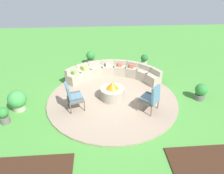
{
  "coord_description": "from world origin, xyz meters",
  "views": [
    {
      "loc": [
        -0.53,
        -6.72,
        4.47
      ],
      "look_at": [
        0.0,
        0.2,
        0.45
      ],
      "focal_mm": 32.53,
      "sensor_mm": 36.0,
      "label": 1
    }
  ],
  "objects_px": {
    "curved_stone_bench": "(113,72)",
    "potted_plant_0": "(4,115)",
    "potted_plant_3": "(144,60)",
    "fire_pit": "(112,92)",
    "lounge_chair_front_right": "(151,98)",
    "potted_plant_1": "(91,57)",
    "potted_plant_4": "(17,100)",
    "lounge_chair_front_left": "(73,96)",
    "potted_plant_2": "(201,91)"
  },
  "relations": [
    {
      "from": "potted_plant_0",
      "to": "curved_stone_bench",
      "type": "bearing_deg",
      "value": 36.52
    },
    {
      "from": "fire_pit",
      "to": "lounge_chair_front_left",
      "type": "height_order",
      "value": "lounge_chair_front_left"
    },
    {
      "from": "potted_plant_0",
      "to": "potted_plant_1",
      "type": "height_order",
      "value": "potted_plant_1"
    },
    {
      "from": "potted_plant_3",
      "to": "lounge_chair_front_left",
      "type": "bearing_deg",
      "value": -132.37
    },
    {
      "from": "potted_plant_0",
      "to": "fire_pit",
      "type": "bearing_deg",
      "value": 17.28
    },
    {
      "from": "curved_stone_bench",
      "to": "potted_plant_3",
      "type": "xyz_separation_m",
      "value": [
        1.76,
        1.39,
        -0.0
      ]
    },
    {
      "from": "potted_plant_4",
      "to": "curved_stone_bench",
      "type": "bearing_deg",
      "value": 30.31
    },
    {
      "from": "potted_plant_3",
      "to": "potted_plant_4",
      "type": "relative_size",
      "value": 0.83
    },
    {
      "from": "potted_plant_0",
      "to": "potted_plant_3",
      "type": "xyz_separation_m",
      "value": [
        5.63,
        4.26,
        0.02
      ]
    },
    {
      "from": "potted_plant_2",
      "to": "potted_plant_4",
      "type": "bearing_deg",
      "value": -178.56
    },
    {
      "from": "potted_plant_0",
      "to": "lounge_chair_front_right",
      "type": "bearing_deg",
      "value": 2.7
    },
    {
      "from": "potted_plant_0",
      "to": "potted_plant_2",
      "type": "bearing_deg",
      "value": 7.25
    },
    {
      "from": "curved_stone_bench",
      "to": "potted_plant_0",
      "type": "relative_size",
      "value": 6.94
    },
    {
      "from": "fire_pit",
      "to": "potted_plant_4",
      "type": "height_order",
      "value": "fire_pit"
    },
    {
      "from": "potted_plant_0",
      "to": "potted_plant_1",
      "type": "relative_size",
      "value": 0.82
    },
    {
      "from": "potted_plant_3",
      "to": "potted_plant_4",
      "type": "distance_m",
      "value": 6.45
    },
    {
      "from": "lounge_chair_front_right",
      "to": "potted_plant_0",
      "type": "height_order",
      "value": "lounge_chair_front_right"
    },
    {
      "from": "lounge_chair_front_right",
      "to": "potted_plant_3",
      "type": "height_order",
      "value": "lounge_chair_front_right"
    },
    {
      "from": "fire_pit",
      "to": "potted_plant_4",
      "type": "relative_size",
      "value": 1.22
    },
    {
      "from": "potted_plant_0",
      "to": "potted_plant_4",
      "type": "height_order",
      "value": "potted_plant_4"
    },
    {
      "from": "potted_plant_2",
      "to": "potted_plant_4",
      "type": "xyz_separation_m",
      "value": [
        -6.92,
        -0.17,
        0.05
      ]
    },
    {
      "from": "fire_pit",
      "to": "lounge_chair_front_right",
      "type": "distance_m",
      "value": 1.6
    },
    {
      "from": "lounge_chair_front_left",
      "to": "potted_plant_3",
      "type": "relative_size",
      "value": 1.64
    },
    {
      "from": "fire_pit",
      "to": "potted_plant_3",
      "type": "relative_size",
      "value": 1.47
    },
    {
      "from": "fire_pit",
      "to": "potted_plant_4",
      "type": "bearing_deg",
      "value": -173.2
    },
    {
      "from": "lounge_chair_front_right",
      "to": "potted_plant_3",
      "type": "xyz_separation_m",
      "value": [
        0.65,
        4.02,
        -0.26
      ]
    },
    {
      "from": "lounge_chair_front_left",
      "to": "potted_plant_0",
      "type": "bearing_deg",
      "value": -93.42
    },
    {
      "from": "potted_plant_4",
      "to": "potted_plant_0",
      "type": "bearing_deg",
      "value": -107.11
    },
    {
      "from": "fire_pit",
      "to": "lounge_chair_front_left",
      "type": "distance_m",
      "value": 1.59
    },
    {
      "from": "curved_stone_bench",
      "to": "potted_plant_0",
      "type": "height_order",
      "value": "curved_stone_bench"
    },
    {
      "from": "potted_plant_0",
      "to": "potted_plant_1",
      "type": "xyz_separation_m",
      "value": [
        2.8,
        4.69,
        0.07
      ]
    },
    {
      "from": "potted_plant_2",
      "to": "potted_plant_4",
      "type": "height_order",
      "value": "potted_plant_4"
    },
    {
      "from": "potted_plant_4",
      "to": "fire_pit",
      "type": "bearing_deg",
      "value": 6.8
    },
    {
      "from": "lounge_chair_front_right",
      "to": "potted_plant_4",
      "type": "distance_m",
      "value": 4.78
    },
    {
      "from": "fire_pit",
      "to": "lounge_chair_front_left",
      "type": "relative_size",
      "value": 0.9
    },
    {
      "from": "lounge_chair_front_left",
      "to": "potted_plant_2",
      "type": "distance_m",
      "value": 4.92
    },
    {
      "from": "potted_plant_3",
      "to": "potted_plant_4",
      "type": "height_order",
      "value": "potted_plant_4"
    },
    {
      "from": "potted_plant_2",
      "to": "potted_plant_4",
      "type": "distance_m",
      "value": 6.92
    },
    {
      "from": "potted_plant_2",
      "to": "lounge_chair_front_right",
      "type": "bearing_deg",
      "value": -162.74
    },
    {
      "from": "fire_pit",
      "to": "curved_stone_bench",
      "type": "distance_m",
      "value": 1.72
    },
    {
      "from": "curved_stone_bench",
      "to": "potted_plant_0",
      "type": "xyz_separation_m",
      "value": [
        -3.87,
        -2.86,
        -0.03
      ]
    },
    {
      "from": "curved_stone_bench",
      "to": "fire_pit",
      "type": "bearing_deg",
      "value": -95.79
    },
    {
      "from": "lounge_chair_front_left",
      "to": "lounge_chair_front_right",
      "type": "bearing_deg",
      "value": 66.33
    },
    {
      "from": "potted_plant_1",
      "to": "lounge_chair_front_right",
      "type": "bearing_deg",
      "value": -63.95
    },
    {
      "from": "potted_plant_3",
      "to": "potted_plant_0",
      "type": "bearing_deg",
      "value": -142.88
    },
    {
      "from": "potted_plant_1",
      "to": "potted_plant_3",
      "type": "relative_size",
      "value": 1.15
    },
    {
      "from": "lounge_chair_front_left",
      "to": "potted_plant_4",
      "type": "relative_size",
      "value": 1.36
    },
    {
      "from": "potted_plant_1",
      "to": "potted_plant_2",
      "type": "distance_m",
      "value": 5.76
    },
    {
      "from": "curved_stone_bench",
      "to": "potted_plant_4",
      "type": "bearing_deg",
      "value": -149.69
    },
    {
      "from": "curved_stone_bench",
      "to": "lounge_chair_front_left",
      "type": "distance_m",
      "value": 2.84
    }
  ]
}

